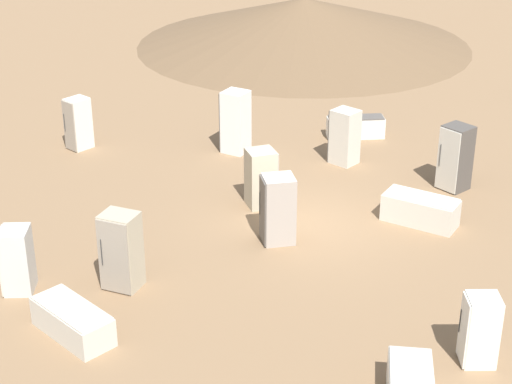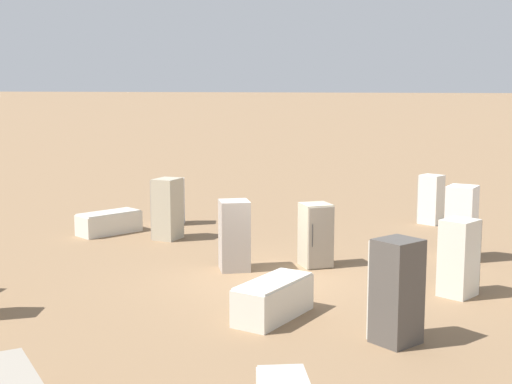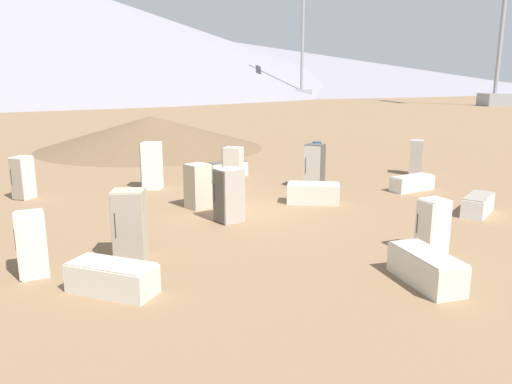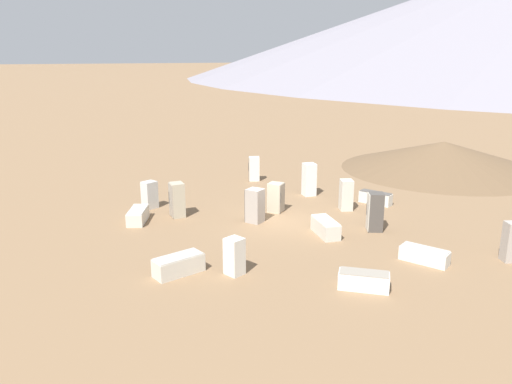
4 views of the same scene
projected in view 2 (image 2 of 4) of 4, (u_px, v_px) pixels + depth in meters
name	position (u px, v px, depth m)	size (l,w,h in m)	color
ground_plane	(272.00, 277.00, 16.90)	(1000.00, 1000.00, 0.00)	#846647
discarded_fridge_0	(234.00, 235.00, 17.47)	(0.99, 1.03, 1.73)	#A89E93
discarded_fridge_1	(273.00, 299.00, 13.87)	(1.15, 2.02, 0.76)	beige
discarded_fridge_2	(109.00, 223.00, 21.87)	(1.56, 2.08, 0.67)	beige
discarded_fridge_5	(396.00, 291.00, 12.45)	(0.97, 0.97, 1.86)	#4C4742
discarded_fridge_6	(173.00, 201.00, 23.29)	(0.89, 0.86, 1.51)	silver
discarded_fridge_7	(316.00, 235.00, 17.82)	(1.00, 1.01, 1.59)	#B2A88E
discarded_fridge_8	(462.00, 223.00, 18.48)	(0.82, 0.87, 1.95)	white
discarded_fridge_11	(459.00, 258.00, 15.29)	(0.88, 0.95, 1.67)	beige
discarded_fridge_13	(167.00, 209.00, 21.00)	(0.73, 0.82, 1.80)	#B2A88E
discarded_fridge_14	(431.00, 199.00, 23.32)	(0.87, 0.79, 1.62)	silver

